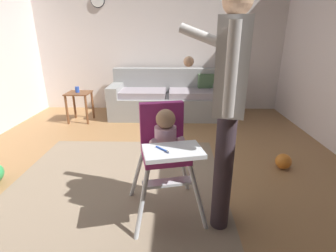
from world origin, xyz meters
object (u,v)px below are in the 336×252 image
Objects in this scene: side_table at (79,100)px; wall_clock at (97,0)px; adult_standing at (228,104)px; high_chair at (165,142)px; sippy_cup at (77,90)px; toy_ball_second at (283,161)px; couch at (168,98)px.

side_table is 1.96× the size of wall_clock.
wall_clock is (-1.82, 3.40, 1.07)m from adult_standing.
high_chair is 2.91m from sippy_cup.
sippy_cup is (-1.61, 2.42, -0.08)m from high_chair.
wall_clock reaches higher than side_table.
wall_clock is at bearing 74.34° from sippy_cup.
high_chair reaches higher than toy_ball_second.
sippy_cup is at bearing -75.97° from couch.
couch is 2.83m from high_chair.
wall_clock is at bearing -170.21° from high_chair.
high_chair is at bearing -149.80° from toy_ball_second.
adult_standing reaches higher than high_chair.
high_chair reaches higher than side_table.
side_table is 0.19m from sippy_cup.
side_table is at bearing -104.79° from wall_clock.
toy_ball_second is 1.79× the size of sippy_cup.
side_table is (-2.05, 2.53, -0.61)m from adult_standing.
couch is 11.81× the size of toy_ball_second.
high_chair is 1.82× the size of side_table.
sippy_cup is (-0.01, 0.00, 0.19)m from side_table.
wall_clock is at bearing -48.82° from adult_standing.
adult_standing is at bearing -50.85° from sippy_cup.
side_table is at bearing -159.40° from high_chair.
couch is 21.13× the size of sippy_cup.
sippy_cup is 0.38× the size of wall_clock.
sippy_cup is at bearing -105.66° from wall_clock.
high_chair is 1.64m from toy_ball_second.
adult_standing is 17.47× the size of sippy_cup.
wall_clock reaches higher than couch.
side_table is at bearing -0.00° from sippy_cup.
adult_standing is 3.29m from sippy_cup.
toy_ball_second is (0.88, 0.88, -0.90)m from adult_standing.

